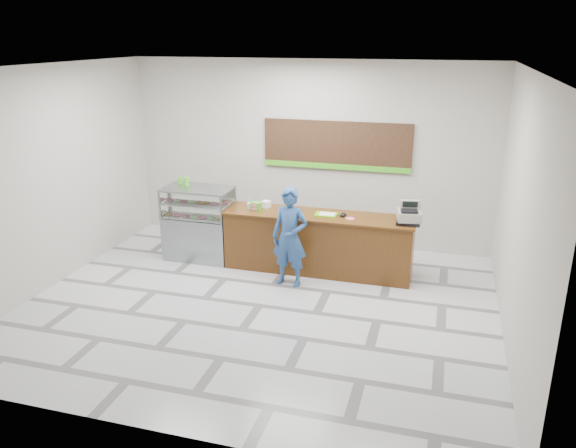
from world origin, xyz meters
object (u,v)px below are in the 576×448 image
(sales_counter, at_px, (318,243))
(serving_tray, at_px, (326,214))
(cash_register, at_px, (409,215))
(customer, at_px, (290,237))
(display_case, at_px, (199,223))

(sales_counter, height_order, serving_tray, serving_tray)
(cash_register, height_order, serving_tray, cash_register)
(serving_tray, bearing_deg, sales_counter, 179.78)
(cash_register, relative_size, customer, 0.28)
(sales_counter, bearing_deg, customer, -116.09)
(serving_tray, bearing_deg, cash_register, -2.24)
(display_case, relative_size, cash_register, 2.94)
(display_case, relative_size, customer, 0.81)
(sales_counter, xyz_separation_m, customer, (-0.32, -0.66, 0.30))
(cash_register, bearing_deg, sales_counter, 168.01)
(serving_tray, height_order, customer, customer)
(cash_register, height_order, customer, customer)
(cash_register, bearing_deg, serving_tray, 167.84)
(serving_tray, bearing_deg, display_case, 179.59)
(display_case, distance_m, customer, 2.01)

